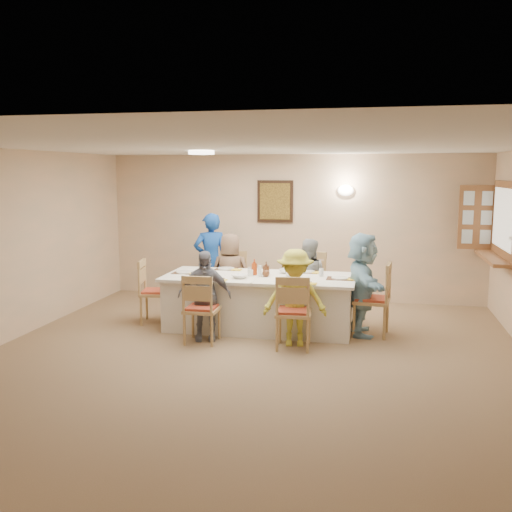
% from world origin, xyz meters
% --- Properties ---
extents(ground, '(7.00, 7.00, 0.00)m').
position_xyz_m(ground, '(0.00, 0.00, 0.00)').
color(ground, olive).
extents(room_walls, '(7.00, 7.00, 7.00)m').
position_xyz_m(room_walls, '(0.00, 0.00, 1.51)').
color(room_walls, '#C4AF92').
rests_on(room_walls, ground).
extents(wall_picture, '(0.62, 0.05, 0.72)m').
position_xyz_m(wall_picture, '(-0.30, 3.46, 1.70)').
color(wall_picture, black).
rests_on(wall_picture, room_walls).
extents(wall_sconce, '(0.26, 0.09, 0.18)m').
position_xyz_m(wall_sconce, '(0.90, 3.44, 1.90)').
color(wall_sconce, white).
rests_on(wall_sconce, room_walls).
extents(ceiling_light, '(0.36, 0.36, 0.05)m').
position_xyz_m(ceiling_light, '(-1.00, 1.50, 2.47)').
color(ceiling_light, white).
rests_on(ceiling_light, room_walls).
extents(serving_hatch, '(0.06, 1.50, 1.15)m').
position_xyz_m(serving_hatch, '(3.21, 2.40, 1.50)').
color(serving_hatch, '#925B35').
rests_on(serving_hatch, room_walls).
extents(hatch_sill, '(0.30, 1.50, 0.05)m').
position_xyz_m(hatch_sill, '(3.09, 2.40, 0.97)').
color(hatch_sill, '#925B35').
rests_on(hatch_sill, room_walls).
extents(shutter_door, '(0.55, 0.04, 1.00)m').
position_xyz_m(shutter_door, '(2.95, 3.16, 1.50)').
color(shutter_door, '#925B35').
rests_on(shutter_door, room_walls).
extents(dining_table, '(2.67, 1.13, 0.76)m').
position_xyz_m(dining_table, '(-0.16, 1.47, 0.38)').
color(dining_table, silver).
rests_on(dining_table, ground).
extents(chair_back_left, '(0.51, 0.51, 0.97)m').
position_xyz_m(chair_back_left, '(-0.76, 2.27, 0.48)').
color(chair_back_left, tan).
rests_on(chair_back_left, ground).
extents(chair_back_right, '(0.55, 0.55, 0.99)m').
position_xyz_m(chair_back_right, '(0.44, 2.27, 0.50)').
color(chair_back_right, tan).
rests_on(chair_back_right, ground).
extents(chair_front_left, '(0.45, 0.45, 0.92)m').
position_xyz_m(chair_front_left, '(-0.76, 0.67, 0.46)').
color(chair_front_left, tan).
rests_on(chair_front_left, ground).
extents(chair_front_right, '(0.49, 0.49, 0.96)m').
position_xyz_m(chair_front_right, '(0.44, 0.67, 0.48)').
color(chair_front_right, tan).
rests_on(chair_front_right, ground).
extents(chair_left_end, '(0.52, 0.52, 0.94)m').
position_xyz_m(chair_left_end, '(-1.71, 1.47, 0.47)').
color(chair_left_end, tan).
rests_on(chair_left_end, ground).
extents(chair_right_end, '(0.53, 0.53, 1.01)m').
position_xyz_m(chair_right_end, '(1.39, 1.47, 0.50)').
color(chair_right_end, tan).
rests_on(chair_right_end, ground).
extents(diner_back_left, '(0.65, 0.45, 1.28)m').
position_xyz_m(diner_back_left, '(-0.76, 2.15, 0.64)').
color(diner_back_left, brown).
rests_on(diner_back_left, ground).
extents(diner_back_right, '(0.63, 0.50, 1.22)m').
position_xyz_m(diner_back_right, '(0.44, 2.15, 0.61)').
color(diner_back_right, '#91969B').
rests_on(diner_back_right, ground).
extents(diner_front_left, '(0.82, 0.57, 1.19)m').
position_xyz_m(diner_front_left, '(-0.76, 0.79, 0.60)').
color(diner_front_left, gray).
rests_on(diner_front_left, ground).
extents(diner_front_right, '(0.93, 0.69, 1.24)m').
position_xyz_m(diner_front_right, '(0.44, 0.79, 0.62)').
color(diner_front_right, gold).
rests_on(diner_front_right, ground).
extents(diner_right_end, '(1.43, 0.82, 1.40)m').
position_xyz_m(diner_right_end, '(1.26, 1.47, 0.70)').
color(diner_right_end, '#9ACBE3').
rests_on(diner_right_end, ground).
extents(caregiver, '(0.87, 0.84, 1.54)m').
position_xyz_m(caregiver, '(-1.21, 2.62, 0.77)').
color(caregiver, '#15449D').
rests_on(caregiver, ground).
extents(placemat_fl, '(0.35, 0.26, 0.01)m').
position_xyz_m(placemat_fl, '(-0.76, 1.05, 0.76)').
color(placemat_fl, '#472B19').
rests_on(placemat_fl, dining_table).
extents(plate_fl, '(0.24, 0.24, 0.02)m').
position_xyz_m(plate_fl, '(-0.76, 1.05, 0.77)').
color(plate_fl, white).
rests_on(plate_fl, dining_table).
extents(napkin_fl, '(0.13, 0.13, 0.01)m').
position_xyz_m(napkin_fl, '(-0.58, 1.00, 0.77)').
color(napkin_fl, yellow).
rests_on(napkin_fl, dining_table).
extents(placemat_fr, '(0.34, 0.25, 0.01)m').
position_xyz_m(placemat_fr, '(0.44, 1.05, 0.76)').
color(placemat_fr, '#472B19').
rests_on(placemat_fr, dining_table).
extents(plate_fr, '(0.25, 0.25, 0.02)m').
position_xyz_m(plate_fr, '(0.44, 1.05, 0.77)').
color(plate_fr, white).
rests_on(plate_fr, dining_table).
extents(napkin_fr, '(0.14, 0.14, 0.01)m').
position_xyz_m(napkin_fr, '(0.62, 1.00, 0.77)').
color(napkin_fr, yellow).
rests_on(napkin_fr, dining_table).
extents(placemat_bl, '(0.32, 0.24, 0.01)m').
position_xyz_m(placemat_bl, '(-0.76, 1.89, 0.76)').
color(placemat_bl, '#472B19').
rests_on(placemat_bl, dining_table).
extents(plate_bl, '(0.25, 0.25, 0.02)m').
position_xyz_m(plate_bl, '(-0.76, 1.89, 0.77)').
color(plate_bl, white).
rests_on(plate_bl, dining_table).
extents(napkin_bl, '(0.14, 0.14, 0.01)m').
position_xyz_m(napkin_bl, '(-0.58, 1.84, 0.77)').
color(napkin_bl, yellow).
rests_on(napkin_bl, dining_table).
extents(placemat_br, '(0.35, 0.26, 0.01)m').
position_xyz_m(placemat_br, '(0.44, 1.89, 0.76)').
color(placemat_br, '#472B19').
rests_on(placemat_br, dining_table).
extents(plate_br, '(0.26, 0.26, 0.02)m').
position_xyz_m(plate_br, '(0.44, 1.89, 0.77)').
color(plate_br, white).
rests_on(plate_br, dining_table).
extents(napkin_br, '(0.15, 0.15, 0.01)m').
position_xyz_m(napkin_br, '(0.62, 1.84, 0.77)').
color(napkin_br, yellow).
rests_on(napkin_br, dining_table).
extents(placemat_le, '(0.34, 0.25, 0.01)m').
position_xyz_m(placemat_le, '(-1.26, 1.47, 0.76)').
color(placemat_le, '#472B19').
rests_on(placemat_le, dining_table).
extents(plate_le, '(0.26, 0.26, 0.02)m').
position_xyz_m(plate_le, '(-1.26, 1.47, 0.77)').
color(plate_le, white).
rests_on(plate_le, dining_table).
extents(napkin_le, '(0.14, 0.14, 0.01)m').
position_xyz_m(napkin_le, '(-1.08, 1.42, 0.77)').
color(napkin_le, yellow).
rests_on(napkin_le, dining_table).
extents(placemat_re, '(0.36, 0.27, 0.01)m').
position_xyz_m(placemat_re, '(0.96, 1.47, 0.76)').
color(placemat_re, '#472B19').
rests_on(placemat_re, dining_table).
extents(plate_re, '(0.23, 0.23, 0.01)m').
position_xyz_m(plate_re, '(0.96, 1.47, 0.77)').
color(plate_re, white).
rests_on(plate_re, dining_table).
extents(napkin_re, '(0.15, 0.15, 0.01)m').
position_xyz_m(napkin_re, '(1.14, 1.42, 0.77)').
color(napkin_re, yellow).
rests_on(napkin_re, dining_table).
extents(teacup_a, '(0.16, 0.16, 0.09)m').
position_xyz_m(teacup_a, '(-1.00, 1.14, 0.80)').
color(teacup_a, white).
rests_on(teacup_a, dining_table).
extents(teacup_b, '(0.12, 0.12, 0.08)m').
position_xyz_m(teacup_b, '(0.23, 2.03, 0.80)').
color(teacup_b, white).
rests_on(teacup_b, dining_table).
extents(bowl_a, '(0.30, 0.30, 0.05)m').
position_xyz_m(bowl_a, '(-0.39, 1.23, 0.79)').
color(bowl_a, white).
rests_on(bowl_a, dining_table).
extents(bowl_b, '(0.30, 0.30, 0.06)m').
position_xyz_m(bowl_b, '(0.16, 1.75, 0.79)').
color(bowl_b, white).
rests_on(bowl_b, dining_table).
extents(condiment_ketchup, '(0.15, 0.15, 0.23)m').
position_xyz_m(condiment_ketchup, '(-0.25, 1.52, 0.87)').
color(condiment_ketchup, '#AD390E').
rests_on(condiment_ketchup, dining_table).
extents(condiment_brown, '(0.10, 0.10, 0.19)m').
position_xyz_m(condiment_brown, '(-0.09, 1.56, 0.86)').
color(condiment_brown, '#592F17').
rests_on(condiment_brown, dining_table).
extents(condiment_malt, '(0.16, 0.16, 0.14)m').
position_xyz_m(condiment_malt, '(-0.06, 1.43, 0.83)').
color(condiment_malt, '#592F17').
rests_on(condiment_malt, dining_table).
extents(drinking_glass, '(0.06, 0.06, 0.09)m').
position_xyz_m(drinking_glass, '(-0.31, 1.52, 0.82)').
color(drinking_glass, silver).
rests_on(drinking_glass, dining_table).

